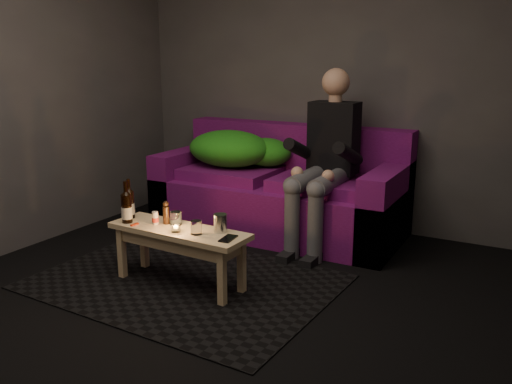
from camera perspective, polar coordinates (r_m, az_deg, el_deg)
floor at (r=3.29m, az=-5.92°, el=-13.55°), size 4.50×4.50×0.00m
room at (r=3.32m, az=-1.89°, el=16.15°), size 4.50×4.50×4.50m
rug at (r=3.84m, az=-7.48°, el=-9.34°), size 2.06×1.54×0.01m
sofa at (r=4.83m, az=2.65°, el=-0.17°), size 2.15×0.97×0.92m
green_blanket at (r=4.96m, az=-2.08°, el=4.48°), size 0.94×0.64×0.32m
person at (r=4.40m, az=7.32°, el=3.75°), size 0.39×0.89×1.43m
coffee_table at (r=3.68m, az=-8.10°, el=-4.87°), size 1.01×0.36×0.41m
beer_bottle_a at (r=3.93m, az=-13.18°, el=-1.19°), size 0.07×0.07×0.28m
beer_bottle_b at (r=3.82m, az=-13.47°, el=-1.58°), size 0.07×0.07×0.29m
salt_shaker at (r=3.76m, az=-10.56°, el=-2.70°), size 0.05×0.05×0.09m
pepper_mill at (r=3.75m, az=-9.44°, el=-2.43°), size 0.05×0.05×0.12m
tumbler_back at (r=3.72m, az=-8.42°, el=-2.75°), size 0.10×0.10×0.09m
tealight at (r=3.58m, az=-8.43°, el=-3.83°), size 0.06×0.06×0.04m
tumbler_front at (r=3.51m, az=-6.31°, el=-3.74°), size 0.09×0.09×0.09m
steel_cup at (r=3.54m, az=-3.77°, el=-3.28°), size 0.11×0.11×0.12m
smartphone at (r=3.42m, az=-2.95°, el=-4.91°), size 0.09×0.15×0.01m
red_lighter at (r=3.78m, az=-12.66°, el=-3.35°), size 0.03×0.07×0.01m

